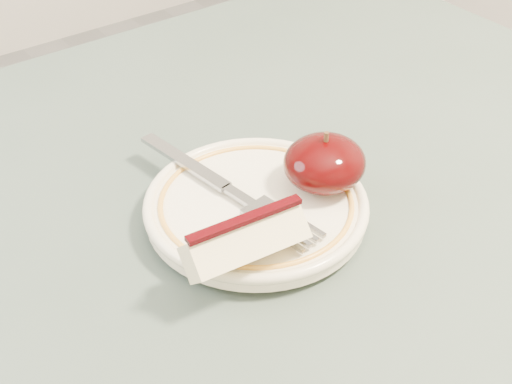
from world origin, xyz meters
TOP-DOWN VIEW (x-y plane):
  - table at (0.00, 0.00)m, footprint 0.90×0.90m
  - plate at (-0.01, 0.08)m, footprint 0.18×0.18m
  - apple_half at (0.05, 0.06)m, footprint 0.07×0.07m
  - apple_wedge at (-0.06, 0.02)m, footprint 0.09×0.05m
  - fork at (-0.02, 0.10)m, footprint 0.05×0.20m

SIDE VIEW (x-z plane):
  - table at x=0.00m, z-range 0.29..1.04m
  - plate at x=-0.01m, z-range 0.75..0.77m
  - fork at x=-0.02m, z-range 0.77..0.78m
  - apple_wedge at x=-0.06m, z-range 0.77..0.81m
  - apple_half at x=0.05m, z-range 0.76..0.81m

